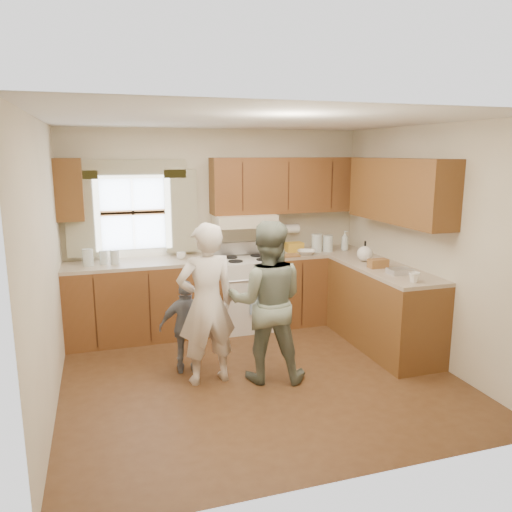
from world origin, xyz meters
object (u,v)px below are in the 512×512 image
object	(u,v)px
child	(187,327)
woman_right	(267,302)
stove	(247,292)
woman_left	(207,304)

from	to	relation	value
child	woman_right	bearing A→B (deg)	160.36
stove	woman_right	size ratio (longest dim) A/B	0.68
woman_left	woman_right	size ratio (longest dim) A/B	1.00
stove	child	world-z (taller)	stove
stove	woman_left	distance (m)	1.65
woman_right	child	distance (m)	0.88
stove	woman_left	bearing A→B (deg)	-120.09
woman_left	woman_right	world-z (taller)	woman_right
woman_right	child	size ratio (longest dim) A/B	1.65
child	stove	bearing A→B (deg)	-121.84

